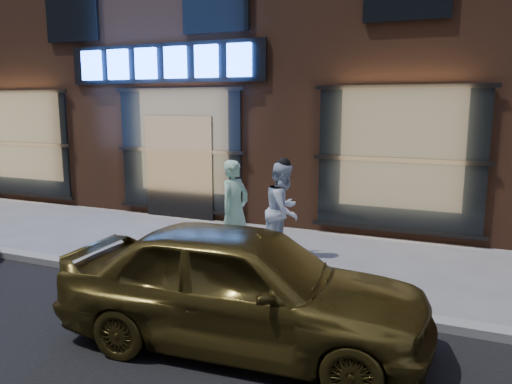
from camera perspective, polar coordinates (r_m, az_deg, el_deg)
ground at (r=9.13m, az=-21.85°, el=-7.75°), size 90.00×90.00×0.00m
curb at (r=9.11m, az=-21.87°, el=-7.39°), size 60.00×0.25×0.12m
storefront_building at (r=15.58m, az=-0.75°, el=19.17°), size 30.20×8.28×10.30m
man_bowtie at (r=8.74m, az=-2.45°, el=-1.96°), size 0.57×0.72×1.72m
man_cap at (r=8.70m, az=3.15°, el=-2.11°), size 0.70×0.87×1.69m
gold_sedan at (r=5.60m, az=-1.59°, el=-10.66°), size 4.21×1.94×1.40m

